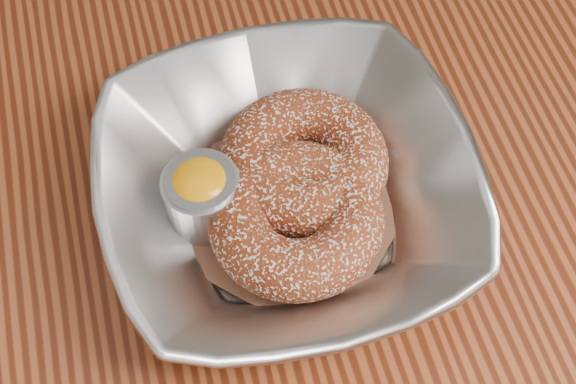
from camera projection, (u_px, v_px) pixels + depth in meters
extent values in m
cube|color=brown|center=(170.00, 260.00, 0.56)|extent=(1.20, 0.80, 0.04)
cube|color=#4E200F|center=(540.00, 80.00, 1.12)|extent=(0.06, 0.06, 0.71)
imported|color=#B4B6BB|center=(288.00, 192.00, 0.53)|extent=(0.25, 0.25, 0.06)
cube|color=brown|center=(288.00, 208.00, 0.54)|extent=(0.21, 0.21, 0.00)
torus|color=maroon|center=(304.00, 161.00, 0.54)|extent=(0.13, 0.13, 0.04)
torus|color=maroon|center=(296.00, 219.00, 0.52)|extent=(0.14, 0.14, 0.04)
cylinder|color=#B4B6BB|center=(203.00, 198.00, 0.53)|extent=(0.05, 0.05, 0.04)
cylinder|color=gray|center=(202.00, 195.00, 0.52)|extent=(0.05, 0.05, 0.04)
ellipsoid|color=#FF9707|center=(200.00, 185.00, 0.51)|extent=(0.04, 0.04, 0.03)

